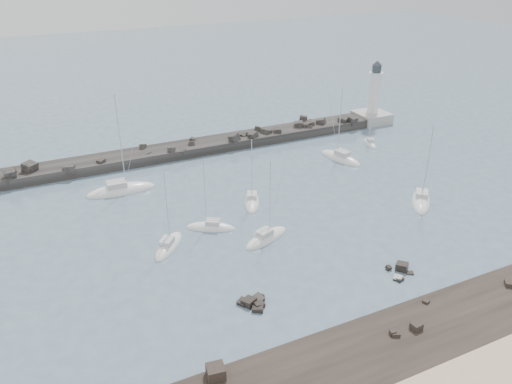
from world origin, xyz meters
The scene contains 14 objects.
ground centered at (0.00, 0.00, 0.00)m, with size 400.00×400.00×0.00m, color slate.
rock_shelf centered at (0.09, -21.99, 0.02)m, with size 140.00×12.00×1.95m.
rock_cluster_near centered at (-4.55, -8.78, 0.02)m, with size 3.50×3.41×1.69m.
rock_cluster_far centered at (14.57, -10.99, 0.17)m, with size 3.49×3.23×1.53m.
breakwater centered at (-7.18, 37.97, 0.29)m, with size 115.00×7.21×4.83m.
lighthouse centered at (47.00, 38.00, 3.09)m, with size 7.00×7.00×14.60m.
sailboat_3 centered at (-9.93, 6.92, 0.14)m, with size 6.44×7.14×11.75m.
sailboat_4 centered at (-12.21, 26.57, 0.15)m, with size 11.31×3.85×17.55m.
sailboat_5 centered at (-3.05, 9.11, 0.13)m, with size 7.20×5.44×11.23m.
sailboat_6 centered at (5.61, 13.72, 0.14)m, with size 5.29×7.66×11.81m.
sailboat_7 centered at (2.87, 3.13, 0.14)m, with size 8.15×5.06×12.43m.
sailboat_8 centered at (28.18, 22.59, 0.16)m, with size 5.27×9.95×15.13m.
sailboat_9 centered at (29.83, 2.48, 0.15)m, with size 8.01×8.53×14.18m.
sailboat_10 centered at (38.00, 26.56, 0.14)m, with size 3.28×5.88×9.16m.
Camera 1 is at (-23.59, -49.33, 36.68)m, focal length 35.00 mm.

